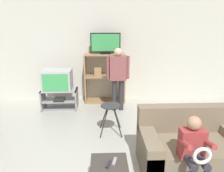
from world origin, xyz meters
name	(u,v)px	position (x,y,z in m)	size (l,w,h in m)	color
wall_back	(114,51)	(0.00, 4.20, 1.30)	(6.40, 0.06, 2.60)	beige
tv_stand	(60,99)	(-1.35, 3.46, 0.24)	(0.85, 0.45, 0.48)	#939399
television_main	(57,80)	(-1.37, 3.47, 0.72)	(0.67, 0.53, 0.48)	#B2B2B7
media_shelf	(105,78)	(-0.24, 3.91, 0.65)	(1.03, 0.44, 1.28)	#9E7A51
television_flat	(105,44)	(-0.22, 3.90, 1.52)	(0.75, 0.20, 0.52)	black
folding_stool	(111,110)	(-0.15, 2.17, 0.47)	(0.43, 0.41, 0.57)	black
snack_table	(109,167)	(-0.22, 0.64, 0.36)	(0.45, 0.45, 0.42)	#38332D
remote_control_black	(108,164)	(-0.23, 0.62, 0.43)	(0.04, 0.14, 0.02)	#232328
remote_control_white	(115,161)	(-0.15, 0.67, 0.43)	(0.04, 0.14, 0.02)	gray
couch	(190,149)	(0.96, 1.09, 0.30)	(1.44, 0.85, 0.85)	#756651
person_standing_adult	(118,74)	(0.06, 3.31, 0.90)	(0.53, 0.20, 1.49)	#2D2D33
person_seated_child	(194,150)	(0.78, 0.60, 0.60)	(0.33, 0.43, 0.99)	#2D2D38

